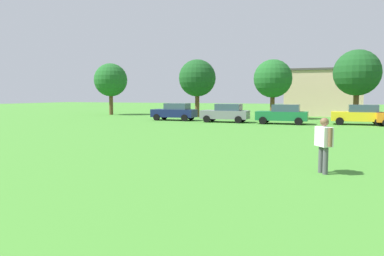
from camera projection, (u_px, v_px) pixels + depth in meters
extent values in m
plane|color=#42842D|center=(234.00, 126.00, 29.36)|extent=(160.00, 160.00, 0.00)
cylinder|color=#4C4C51|center=(321.00, 159.00, 11.83)|extent=(0.16, 0.16, 0.87)
cylinder|color=#4C4C51|center=(325.00, 161.00, 11.57)|extent=(0.16, 0.16, 0.87)
cube|color=white|center=(324.00, 137.00, 11.64)|extent=(0.58, 0.66, 0.61)
cylinder|color=brown|center=(318.00, 135.00, 11.98)|extent=(0.13, 0.13, 0.58)
cylinder|color=brown|center=(330.00, 137.00, 11.28)|extent=(0.13, 0.13, 0.58)
sphere|color=brown|center=(324.00, 122.00, 11.59)|extent=(0.27, 0.27, 0.27)
cube|color=#141E4C|center=(174.00, 113.00, 36.42)|extent=(4.30, 1.80, 0.76)
cube|color=#334756|center=(177.00, 106.00, 36.25)|extent=(2.24, 1.58, 0.60)
cylinder|color=black|center=(157.00, 117.00, 36.12)|extent=(0.64, 0.22, 0.64)
cylinder|color=black|center=(164.00, 116.00, 37.80)|extent=(0.64, 0.22, 0.64)
cylinder|color=black|center=(185.00, 118.00, 35.12)|extent=(0.64, 0.22, 0.64)
cylinder|color=black|center=(191.00, 117.00, 36.80)|extent=(0.64, 0.22, 0.64)
cube|color=slate|center=(225.00, 115.00, 33.85)|extent=(4.30, 1.80, 0.76)
cube|color=#334756|center=(229.00, 107.00, 33.67)|extent=(2.24, 1.58, 0.60)
cylinder|color=black|center=(207.00, 119.00, 33.54)|extent=(0.64, 0.22, 0.64)
cylinder|color=black|center=(212.00, 118.00, 35.23)|extent=(0.64, 0.22, 0.64)
cylinder|color=black|center=(238.00, 120.00, 32.54)|extent=(0.64, 0.22, 0.64)
cylinder|color=black|center=(243.00, 118.00, 34.23)|extent=(0.64, 0.22, 0.64)
cube|color=#196B38|center=(282.00, 116.00, 31.79)|extent=(4.30, 1.80, 0.76)
cube|color=#334756|center=(286.00, 108.00, 31.61)|extent=(2.24, 1.58, 0.60)
cylinder|color=black|center=(263.00, 121.00, 31.48)|extent=(0.64, 0.22, 0.64)
cylinder|color=black|center=(266.00, 119.00, 33.17)|extent=(0.64, 0.22, 0.64)
cylinder|color=black|center=(298.00, 121.00, 30.48)|extent=(0.64, 0.22, 0.64)
cylinder|color=black|center=(300.00, 120.00, 32.17)|extent=(0.64, 0.22, 0.64)
cube|color=yellow|center=(358.00, 116.00, 30.98)|extent=(4.30, 1.80, 0.76)
cube|color=#334756|center=(363.00, 108.00, 30.80)|extent=(2.24, 1.58, 0.60)
cylinder|color=black|center=(340.00, 121.00, 30.67)|extent=(0.64, 0.22, 0.64)
cylinder|color=black|center=(339.00, 120.00, 32.35)|extent=(0.64, 0.22, 0.64)
cylinder|color=black|center=(379.00, 122.00, 29.67)|extent=(0.64, 0.22, 0.64)
cylinder|color=black|center=(376.00, 121.00, 31.35)|extent=(0.64, 0.22, 0.64)
cylinder|color=black|center=(384.00, 121.00, 30.62)|extent=(0.64, 0.22, 0.64)
cylinder|color=brown|center=(111.00, 104.00, 46.77)|extent=(0.48, 0.48, 2.62)
sphere|color=#1E5B23|center=(111.00, 80.00, 46.50)|extent=(4.14, 4.14, 4.14)
cylinder|color=brown|center=(197.00, 105.00, 41.70)|extent=(0.48, 0.48, 2.62)
sphere|color=#194C1E|center=(197.00, 78.00, 41.43)|extent=(4.14, 4.14, 4.14)
cylinder|color=brown|center=(272.00, 107.00, 38.52)|extent=(0.46, 0.46, 2.50)
sphere|color=#1E5B23|center=(273.00, 79.00, 38.26)|extent=(3.95, 3.95, 3.95)
cylinder|color=brown|center=(356.00, 107.00, 35.08)|extent=(0.50, 0.50, 2.74)
sphere|color=#194C1E|center=(357.00, 73.00, 34.79)|extent=(4.33, 4.33, 4.33)
cube|color=beige|center=(323.00, 93.00, 45.35)|extent=(8.64, 6.40, 5.35)
cube|color=#4C4742|center=(323.00, 70.00, 45.11)|extent=(8.99, 6.65, 0.24)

